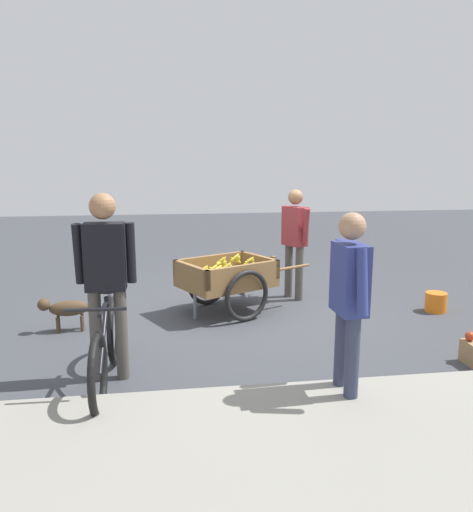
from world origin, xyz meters
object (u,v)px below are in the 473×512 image
(dog, at_px, (66,308))
(bystander_person, at_px, (349,294))
(cyclist_person, at_px, (106,270))
(plastic_bucket, at_px, (436,302))
(fruit_cart, at_px, (226,279))
(bicycle, at_px, (107,348))
(vendor_person, at_px, (295,235))

(dog, bearing_deg, bystander_person, 140.26)
(cyclist_person, relative_size, plastic_bucket, 6.15)
(dog, distance_m, bystander_person, 3.38)
(cyclist_person, height_order, dog, cyclist_person)
(bystander_person, bearing_deg, dog, -39.74)
(fruit_cart, height_order, cyclist_person, cyclist_person)
(fruit_cart, height_order, bicycle, bicycle)
(fruit_cart, distance_m, cyclist_person, 2.28)
(cyclist_person, relative_size, dog, 2.48)
(bicycle, relative_size, dog, 2.47)
(dog, relative_size, plastic_bucket, 2.48)
(cyclist_person, distance_m, bystander_person, 2.06)
(dog, bearing_deg, plastic_bucket, -178.78)
(cyclist_person, xyz_separation_m, dog, (0.63, -1.36, -0.73))
(dog, bearing_deg, fruit_cart, -166.73)
(plastic_bucket, bearing_deg, fruit_cart, -7.45)
(vendor_person, bearing_deg, plastic_bucket, 152.42)
(plastic_bucket, relative_size, bystander_person, 0.17)
(vendor_person, bearing_deg, dog, 18.31)
(cyclist_person, bearing_deg, fruit_cart, -125.10)
(fruit_cart, relative_size, vendor_person, 1.18)
(vendor_person, bearing_deg, bicycle, 47.21)
(vendor_person, height_order, plastic_bucket, vendor_person)
(vendor_person, bearing_deg, cyclist_person, 45.45)
(fruit_cart, distance_m, bystander_person, 2.69)
(bicycle, xyz_separation_m, bystander_person, (-1.92, 0.61, 0.57))
(vendor_person, xyz_separation_m, plastic_bucket, (-1.67, 0.87, -0.79))
(bicycle, xyz_separation_m, cyclist_person, (-0.00, -0.15, 0.65))
(cyclist_person, bearing_deg, bicycle, 88.56)
(fruit_cart, xyz_separation_m, dog, (1.91, 0.45, -0.17))
(vendor_person, xyz_separation_m, bystander_person, (0.38, 3.09, 0.01))
(plastic_bucket, bearing_deg, bystander_person, 47.25)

